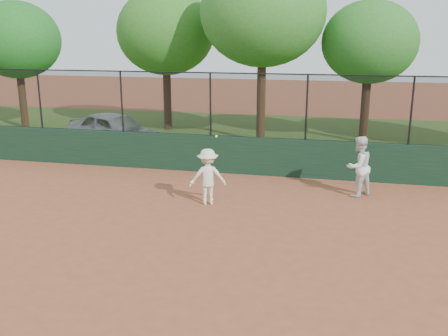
% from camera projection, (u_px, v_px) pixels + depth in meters
% --- Properties ---
extents(ground, '(80.00, 80.00, 0.00)m').
position_uv_depth(ground, '(164.00, 247.00, 10.50)').
color(ground, '#984F31').
rests_on(ground, ground).
extents(back_wall, '(26.00, 0.20, 1.20)m').
position_uv_depth(back_wall, '(226.00, 155.00, 15.99)').
color(back_wall, '#16311F').
rests_on(back_wall, ground).
extents(grass_strip, '(36.00, 12.00, 0.01)m').
position_uv_depth(grass_strip, '(256.00, 136.00, 21.80)').
color(grass_strip, '#2D4A17').
rests_on(grass_strip, ground).
extents(parked_car, '(4.56, 3.27, 1.44)m').
position_uv_depth(parked_car, '(115.00, 131.00, 19.25)').
color(parked_car, '#A8AEB2').
rests_on(parked_car, ground).
extents(player_second, '(1.03, 1.02, 1.67)m').
position_uv_depth(player_second, '(358.00, 166.00, 13.64)').
color(player_second, silver).
rests_on(player_second, ground).
extents(player_main, '(1.08, 0.83, 1.93)m').
position_uv_depth(player_main, '(208.00, 177.00, 13.02)').
color(player_main, '#E7E5C4').
rests_on(player_main, ground).
extents(fence_assembly, '(26.00, 0.06, 2.00)m').
position_uv_depth(fence_assembly, '(225.00, 104.00, 15.57)').
color(fence_assembly, black).
rests_on(fence_assembly, back_wall).
extents(tree_0, '(4.03, 3.66, 5.81)m').
position_uv_depth(tree_0, '(17.00, 40.00, 22.67)').
color(tree_0, '#442E18').
rests_on(tree_0, ground).
extents(tree_1, '(4.44, 4.04, 6.35)m').
position_uv_depth(tree_1, '(165.00, 32.00, 22.35)').
color(tree_1, '#422A17').
rests_on(tree_1, ground).
extents(tree_2, '(4.96, 4.51, 7.31)m').
position_uv_depth(tree_2, '(263.00, 12.00, 19.51)').
color(tree_2, '#462E19').
rests_on(tree_2, ground).
extents(tree_3, '(3.78, 3.43, 5.66)m').
position_uv_depth(tree_3, '(370.00, 43.00, 19.66)').
color(tree_3, '#3D2414').
rests_on(tree_3, ground).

